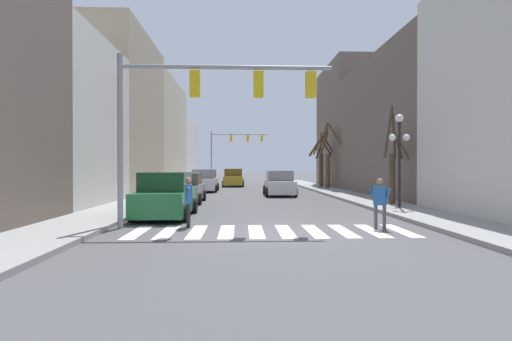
{
  "coord_description": "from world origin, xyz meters",
  "views": [
    {
      "loc": [
        -0.93,
        -11.71,
        1.97
      ],
      "look_at": [
        0.34,
        20.55,
        1.71
      ],
      "focal_mm": 28.0,
      "sensor_mm": 36.0,
      "label": 1
    }
  ],
  "objects_px": {
    "traffic_signal_near": "(203,99)",
    "street_lamp_right_corner": "(399,141)",
    "street_tree_right_near": "(322,162)",
    "pedestrian_waiting_at_curb": "(188,198)",
    "car_parked_right_near": "(204,181)",
    "street_tree_right_mid": "(327,156)",
    "car_at_intersection": "(279,184)",
    "pedestrian_crossing_street": "(159,181)",
    "car_parked_left_far": "(186,189)",
    "car_parked_left_mid": "(166,196)",
    "car_parked_right_far": "(233,178)",
    "street_tree_right_far": "(393,162)",
    "pedestrian_near_right_corner": "(380,199)",
    "traffic_signal_far": "(232,144)"
  },
  "relations": [
    {
      "from": "traffic_signal_near",
      "to": "street_lamp_right_corner",
      "type": "bearing_deg",
      "value": 29.42
    },
    {
      "from": "street_tree_right_near",
      "to": "pedestrian_waiting_at_curb",
      "type": "bearing_deg",
      "value": -111.58
    },
    {
      "from": "car_parked_right_near",
      "to": "street_tree_right_mid",
      "type": "xyz_separation_m",
      "value": [
        10.51,
        2.32,
        2.17
      ]
    },
    {
      "from": "car_at_intersection",
      "to": "pedestrian_waiting_at_curb",
      "type": "distance_m",
      "value": 15.26
    },
    {
      "from": "car_parked_right_near",
      "to": "street_tree_right_mid",
      "type": "relative_size",
      "value": 0.77
    },
    {
      "from": "street_lamp_right_corner",
      "to": "car_at_intersection",
      "type": "xyz_separation_m",
      "value": [
        -4.46,
        10.02,
        -2.33
      ]
    },
    {
      "from": "traffic_signal_near",
      "to": "pedestrian_crossing_street",
      "type": "relative_size",
      "value": 4.29
    },
    {
      "from": "car_parked_left_far",
      "to": "car_parked_left_mid",
      "type": "height_order",
      "value": "car_parked_left_mid"
    },
    {
      "from": "car_parked_right_near",
      "to": "pedestrian_crossing_street",
      "type": "height_order",
      "value": "car_parked_right_near"
    },
    {
      "from": "car_at_intersection",
      "to": "car_parked_left_mid",
      "type": "distance_m",
      "value": 13.23
    },
    {
      "from": "car_parked_left_mid",
      "to": "car_parked_right_near",
      "type": "bearing_deg",
      "value": -0.08
    },
    {
      "from": "traffic_signal_near",
      "to": "car_at_intersection",
      "type": "distance_m",
      "value": 15.64
    },
    {
      "from": "pedestrian_crossing_street",
      "to": "pedestrian_waiting_at_curb",
      "type": "distance_m",
      "value": 11.6
    },
    {
      "from": "traffic_signal_near",
      "to": "car_at_intersection",
      "type": "bearing_deg",
      "value": 75.05
    },
    {
      "from": "car_parked_right_far",
      "to": "pedestrian_crossing_street",
      "type": "distance_m",
      "value": 17.42
    },
    {
      "from": "street_tree_right_far",
      "to": "car_parked_right_far",
      "type": "bearing_deg",
      "value": 111.05
    },
    {
      "from": "pedestrian_crossing_street",
      "to": "car_parked_left_far",
      "type": "bearing_deg",
      "value": 84.02
    },
    {
      "from": "pedestrian_near_right_corner",
      "to": "pedestrian_waiting_at_curb",
      "type": "bearing_deg",
      "value": 29.8
    },
    {
      "from": "car_parked_right_far",
      "to": "pedestrian_near_right_corner",
      "type": "relative_size",
      "value": 2.98
    },
    {
      "from": "traffic_signal_far",
      "to": "car_at_intersection",
      "type": "relative_size",
      "value": 1.64
    },
    {
      "from": "car_parked_right_near",
      "to": "pedestrian_waiting_at_curb",
      "type": "bearing_deg",
      "value": -176.44
    },
    {
      "from": "pedestrian_near_right_corner",
      "to": "traffic_signal_far",
      "type": "bearing_deg",
      "value": -46.62
    },
    {
      "from": "car_parked_right_far",
      "to": "pedestrian_crossing_street",
      "type": "bearing_deg",
      "value": -14.02
    },
    {
      "from": "traffic_signal_far",
      "to": "car_parked_right_far",
      "type": "relative_size",
      "value": 1.58
    },
    {
      "from": "car_parked_right_near",
      "to": "car_at_intersection",
      "type": "xyz_separation_m",
      "value": [
        5.63,
        -4.69,
        -0.02
      ]
    },
    {
      "from": "car_parked_left_far",
      "to": "pedestrian_near_right_corner",
      "type": "relative_size",
      "value": 2.72
    },
    {
      "from": "street_lamp_right_corner",
      "to": "pedestrian_waiting_at_curb",
      "type": "xyz_separation_m",
      "value": [
        -8.9,
        -4.58,
        -2.17
      ]
    },
    {
      "from": "car_parked_left_mid",
      "to": "street_tree_right_far",
      "type": "relative_size",
      "value": 0.9
    },
    {
      "from": "pedestrian_crossing_street",
      "to": "pedestrian_near_right_corner",
      "type": "bearing_deg",
      "value": 79.78
    },
    {
      "from": "car_parked_right_far",
      "to": "traffic_signal_far",
      "type": "bearing_deg",
      "value": -178.07
    },
    {
      "from": "traffic_signal_near",
      "to": "car_parked_right_far",
      "type": "xyz_separation_m",
      "value": [
        0.49,
        28.19,
        -3.34
      ]
    },
    {
      "from": "car_parked_left_mid",
      "to": "car_parked_left_far",
      "type": "bearing_deg",
      "value": 0.77
    },
    {
      "from": "car_at_intersection",
      "to": "pedestrian_near_right_corner",
      "type": "distance_m",
      "value": 15.33
    },
    {
      "from": "car_parked_right_near",
      "to": "car_parked_left_mid",
      "type": "height_order",
      "value": "car_parked_right_near"
    },
    {
      "from": "traffic_signal_near",
      "to": "street_tree_right_near",
      "type": "relative_size",
      "value": 1.37
    },
    {
      "from": "street_lamp_right_corner",
      "to": "car_at_intersection",
      "type": "height_order",
      "value": "street_lamp_right_corner"
    },
    {
      "from": "street_tree_right_far",
      "to": "traffic_signal_near",
      "type": "bearing_deg",
      "value": -143.28
    },
    {
      "from": "car_at_intersection",
      "to": "street_tree_right_far",
      "type": "bearing_deg",
      "value": -149.2
    },
    {
      "from": "traffic_signal_far",
      "to": "pedestrian_near_right_corner",
      "type": "height_order",
      "value": "traffic_signal_far"
    },
    {
      "from": "car_parked_left_mid",
      "to": "street_tree_right_near",
      "type": "xyz_separation_m",
      "value": [
        10.48,
        20.76,
        1.61
      ]
    },
    {
      "from": "car_parked_left_mid",
      "to": "street_tree_right_near",
      "type": "distance_m",
      "value": 23.31
    },
    {
      "from": "car_at_intersection",
      "to": "pedestrian_crossing_street",
      "type": "bearing_deg",
      "value": 114.29
    },
    {
      "from": "pedestrian_crossing_street",
      "to": "traffic_signal_near",
      "type": "bearing_deg",
      "value": 59.45
    },
    {
      "from": "car_parked_right_far",
      "to": "car_parked_left_mid",
      "type": "height_order",
      "value": "car_parked_right_far"
    },
    {
      "from": "car_parked_left_far",
      "to": "pedestrian_near_right_corner",
      "type": "distance_m",
      "value": 12.25
    },
    {
      "from": "car_parked_right_far",
      "to": "car_parked_left_far",
      "type": "bearing_deg",
      "value": -6.92
    },
    {
      "from": "pedestrian_waiting_at_curb",
      "to": "street_tree_right_far",
      "type": "height_order",
      "value": "street_tree_right_far"
    },
    {
      "from": "street_lamp_right_corner",
      "to": "street_tree_right_near",
      "type": "xyz_separation_m",
      "value": [
        0.36,
        18.81,
        -0.71
      ]
    },
    {
      "from": "car_parked_left_far",
      "to": "pedestrian_crossing_street",
      "type": "xyz_separation_m",
      "value": [
        -1.92,
        2.07,
        0.34
      ]
    },
    {
      "from": "traffic_signal_far",
      "to": "car_parked_left_mid",
      "type": "height_order",
      "value": "traffic_signal_far"
    }
  ]
}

